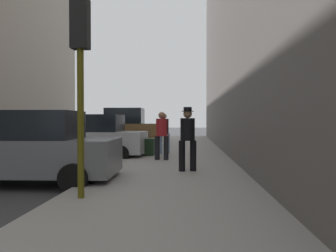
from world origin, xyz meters
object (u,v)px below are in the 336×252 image
Objects in this scene: parked_gray_coupe at (32,150)px; pedestrian_with_fedora at (188,136)px; traffic_light at (80,54)px; parked_silver_sedan at (94,138)px; pedestrian_in_jeans at (164,131)px; parked_bronze_suv at (122,130)px; fire_hydrant at (146,143)px; rolling_suitcase at (150,147)px; pedestrian_in_red_jacket at (162,133)px.

parked_gray_coupe is 2.39× the size of pedestrian_with_fedora.
traffic_light is 2.03× the size of pedestrian_with_fedora.
parked_silver_sedan is 7.53m from traffic_light.
parked_silver_sedan is (0.00, 5.15, 0.00)m from parked_gray_coupe.
traffic_light is 2.11× the size of pedestrian_in_jeans.
parked_bronze_suv is at bearing 111.93° from pedestrian_with_fedora.
parked_silver_sedan is 6.04× the size of fire_hydrant.
parked_bronze_suv reaches higher than pedestrian_with_fedora.
parked_bronze_suv is 5.42m from pedestrian_in_jeans.
rolling_suitcase is at bearing 86.86° from traffic_light.
traffic_light is 4.13m from pedestrian_with_fedora.
fire_hydrant is at bearing 106.42° from pedestrian_in_red_jacket.
parked_gray_coupe is 5.15m from parked_silver_sedan.
parked_gray_coupe is at bearing -103.63° from fire_hydrant.
pedestrian_with_fedora reaches higher than fire_hydrant.
pedestrian_with_fedora is (1.97, -6.06, 0.64)m from fire_hydrant.
parked_silver_sedan is 2.93m from fire_hydrant.
pedestrian_in_jeans reaches higher than parked_silver_sedan.
pedestrian_in_red_jacket is at bearing 54.14° from parked_gray_coupe.
traffic_light is 3.46× the size of rolling_suitcase.
parked_gray_coupe and parked_silver_sedan have the same top height.
traffic_light is (1.85, -1.89, 1.91)m from parked_gray_coupe.
rolling_suitcase is at bearing -67.18° from parked_bronze_suv.
fire_hydrant is 0.20× the size of traffic_light.
parked_gray_coupe is 6.04× the size of fire_hydrant.
pedestrian_with_fedora is at bearing 59.55° from traffic_light.
pedestrian_in_jeans reaches higher than fire_hydrant.
rolling_suitcase is (0.45, -2.04, -0.01)m from fire_hydrant.
pedestrian_with_fedora reaches higher than parked_silver_sedan.
pedestrian_in_jeans is 2.16m from pedestrian_in_red_jacket.
traffic_light reaches higher than fire_hydrant.
fire_hydrant is 0.41× the size of pedestrian_in_jeans.
traffic_light is (0.05, -9.33, 2.26)m from fire_hydrant.
traffic_light reaches higher than pedestrian_in_red_jacket.
rolling_suitcase is (-1.52, 4.02, -0.65)m from pedestrian_with_fedora.
fire_hydrant is at bearing 90.31° from traffic_light.
fire_hydrant is (1.80, 7.44, -0.35)m from parked_gray_coupe.
pedestrian_in_red_jacket is (2.84, -1.22, 0.26)m from parked_silver_sedan.
rolling_suitcase is at bearing -77.54° from fire_hydrant.
traffic_light is at bearing -75.25° from parked_silver_sedan.
parked_silver_sedan is 2.49× the size of pedestrian_in_red_jacket.
pedestrian_in_jeans is at bearing 18.73° from parked_silver_sedan.
pedestrian_in_jeans is (2.75, -4.67, 0.07)m from parked_bronze_suv.
pedestrian_in_jeans is 1.04m from rolling_suitcase.
parked_gray_coupe is 4.03m from pedestrian_with_fedora.
parked_bronze_suv is at bearing 118.52° from fire_hydrant.
pedestrian_in_jeans is (2.75, 0.93, 0.26)m from parked_silver_sedan.
pedestrian_in_red_jacket is at bearing -68.36° from rolling_suitcase.
parked_gray_coupe is 1.00× the size of parked_silver_sedan.
pedestrian_in_jeans is at bearing -55.04° from fire_hydrant.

